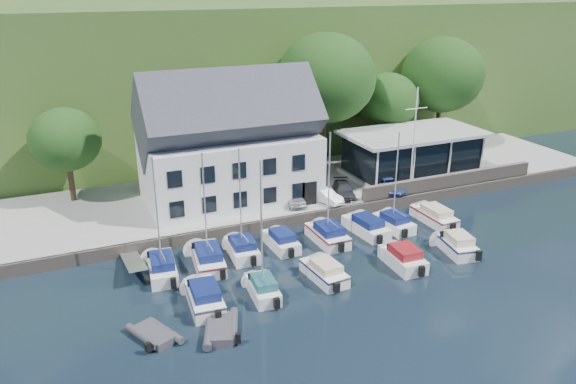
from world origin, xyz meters
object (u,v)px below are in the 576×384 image
boat_r1_5 (366,225)px  boat_r2_2 (324,270)px  club_pavilion (412,152)px  car_silver (293,196)px  car_white (325,195)px  boat_r2_0 (204,295)px  dinghy_1 (221,327)px  car_dgrey (344,190)px  boat_r1_7 (434,214)px  harbor_building (229,149)px  boat_r2_3 (403,256)px  boat_r1_4 (329,184)px  boat_r2_1 (262,236)px  car_blue (389,184)px  boat_r1_3 (281,239)px  dinghy_0 (155,333)px  boat_r1_2 (240,198)px  boat_r1_1 (205,205)px  boat_r2_4 (457,243)px  boat_r1_0 (157,213)px  boat_r1_6 (396,178)px  flagpole (414,140)px

boat_r1_5 → boat_r2_2: 8.06m
boat_r1_5 → club_pavilion: bearing=34.3°
car_silver → car_white: size_ratio=1.05×
boat_r2_0 → dinghy_1: boat_r2_0 is taller
car_dgrey → boat_r1_7: size_ratio=0.61×
harbor_building → boat_r2_3: 17.01m
boat_r1_4 → dinghy_1: boat_r1_4 is taller
boat_r2_1 → boat_r1_4: bearing=40.7°
car_silver → car_blue: car_silver is taller
boat_r1_3 → boat_r1_4: size_ratio=0.56×
harbor_building → boat_r1_3: size_ratio=2.76×
club_pavilion → dinghy_0: bearing=-150.6°
club_pavilion → boat_r1_2: size_ratio=1.48×
dinghy_1 → boat_r1_1: bearing=99.1°
boat_r1_2 → boat_r1_7: 16.71m
car_silver → boat_r1_4: 6.61m
boat_r1_2 → harbor_building: bearing=80.7°
car_silver → boat_r2_3: car_silver is taller
car_dgrey → boat_r2_1: 16.22m
boat_r1_1 → boat_r1_7: size_ratio=1.44×
boat_r2_4 → club_pavilion: bearing=77.8°
car_white → boat_r1_2: size_ratio=0.39×
car_silver → boat_r2_4: (8.04, -11.08, -0.87)m
boat_r1_4 → dinghy_0: (-14.28, -7.02, -4.30)m
boat_r1_4 → boat_r2_2: (-2.75, -4.87, -3.97)m
boat_r1_4 → boat_r2_0: (-10.86, -4.86, -3.90)m
car_silver → boat_r2_0: car_silver is taller
harbor_building → boat_r1_1: size_ratio=1.59×
car_white → boat_r1_3: 7.59m
dinghy_0 → harbor_building: bearing=34.8°
boat_r1_5 → dinghy_0: 19.19m
boat_r1_0 → boat_r1_2: 5.81m
club_pavilion → car_white: size_ratio=3.81×
car_blue → boat_r1_6: boat_r1_6 is taller
boat_r1_0 → dinghy_0: bearing=-98.9°
harbor_building → boat_r1_0: bearing=-130.6°
car_white → flagpole: size_ratio=0.38×
boat_r1_0 → boat_r1_3: size_ratio=1.71×
boat_r1_6 → dinghy_1: (-16.58, -8.05, -3.89)m
boat_r1_2 → boat_r1_3: boat_r1_2 is taller
flagpole → boat_r1_7: 7.12m
car_silver → boat_r2_0: (-10.61, -10.74, -0.88)m
boat_r1_1 → boat_r2_2: (6.52, -4.85, -3.85)m
club_pavilion → boat_r2_2: 21.14m
boat_r1_2 → boat_r2_3: bearing=-27.0°
car_silver → car_dgrey: car_silver is taller
car_blue → boat_r1_0: (-21.19, -5.34, 2.87)m
car_dgrey → boat_r1_4: boat_r1_4 is taller
car_white → dinghy_1: car_white is taller
boat_r1_0 → dinghy_1: size_ratio=2.74×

